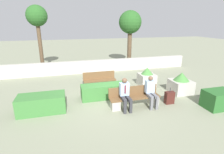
{
  "coord_description": "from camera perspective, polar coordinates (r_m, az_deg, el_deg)",
  "views": [
    {
      "loc": [
        -1.85,
        -7.37,
        3.49
      ],
      "look_at": [
        0.25,
        0.5,
        0.9
      ],
      "focal_mm": 28.0,
      "sensor_mm": 36.0,
      "label": 1
    }
  ],
  "objects": [
    {
      "name": "hedge_block_near_right",
      "position": [
        7.61,
        -21.93,
        -8.06
      ],
      "size": [
        1.83,
        0.87,
        0.72
      ],
      "color": "#3D7A38",
      "rests_on": "ground_plane"
    },
    {
      "name": "bench_front",
      "position": [
        7.56,
        7.36,
        -7.11
      ],
      "size": [
        2.19,
        0.48,
        0.85
      ],
      "color": "brown",
      "rests_on": "ground_plane"
    },
    {
      "name": "hedge_block_near_left",
      "position": [
        8.63,
        31.41,
        -6.24
      ],
      "size": [
        1.18,
        0.82,
        0.76
      ],
      "color": "#286028",
      "rests_on": "ground_plane"
    },
    {
      "name": "planter_corner_right",
      "position": [
        10.03,
        11.27,
        -0.23
      ],
      "size": [
        0.86,
        0.86,
        1.06
      ],
      "color": "#B7B2A8",
      "rests_on": "ground_plane"
    },
    {
      "name": "tree_center_left",
      "position": [
        14.21,
        5.94,
        16.93
      ],
      "size": [
        1.75,
        1.75,
        4.33
      ],
      "color": "brown",
      "rests_on": "ground_plane"
    },
    {
      "name": "planter_corner_left",
      "position": [
        9.53,
        21.52,
        -2.08
      ],
      "size": [
        0.99,
        0.99,
        1.07
      ],
      "color": "#B7B2A8",
      "rests_on": "ground_plane"
    },
    {
      "name": "perimeter_wall",
      "position": [
        12.54,
        -6.02,
        3.47
      ],
      "size": [
        14.32,
        0.3,
        0.89
      ],
      "color": "#B7B2A8",
      "rests_on": "ground_plane"
    },
    {
      "name": "person_seated_woman",
      "position": [
        7.56,
        12.61,
        -4.29
      ],
      "size": [
        0.38,
        0.63,
        1.32
      ],
      "color": "slate",
      "rests_on": "ground_plane"
    },
    {
      "name": "suitcase",
      "position": [
        8.19,
        18.23,
        -6.41
      ],
      "size": [
        0.4,
        0.23,
        0.75
      ],
      "color": "#471E19",
      "rests_on": "ground_plane"
    },
    {
      "name": "bench_left_side",
      "position": [
        9.63,
        -4.04,
        -1.6
      ],
      "size": [
        1.77,
        0.48,
        0.85
      ],
      "rotation": [
        0.0,
        0.0,
        0.02
      ],
      "color": "brown",
      "rests_on": "ground_plane"
    },
    {
      "name": "tree_leftmost",
      "position": [
        13.39,
        -23.3,
        17.19
      ],
      "size": [
        1.4,
        1.4,
        4.57
      ],
      "color": "brown",
      "rests_on": "ground_plane"
    },
    {
      "name": "person_seated_man",
      "position": [
        7.12,
        4.32,
        -5.17
      ],
      "size": [
        0.38,
        0.63,
        1.33
      ],
      "color": "#333338",
      "rests_on": "ground_plane"
    },
    {
      "name": "hedge_block_mid_left",
      "position": [
        8.35,
        -2.73,
        -4.63
      ],
      "size": [
        2.12,
        0.73,
        0.66
      ],
      "color": "#3D7A38",
      "rests_on": "ground_plane"
    },
    {
      "name": "ground_plane",
      "position": [
        8.37,
        -0.77,
        -7.03
      ],
      "size": [
        60.0,
        60.0,
        0.0
      ],
      "primitive_type": "plane",
      "color": "gray"
    }
  ]
}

